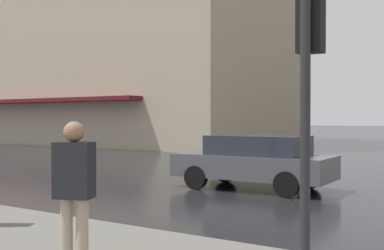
% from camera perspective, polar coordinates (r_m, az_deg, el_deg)
% --- Properties ---
extents(haussmann_block_mid, '(17.17, 29.75, 20.60)m').
position_cam_1_polar(haussmann_block_mid, '(40.87, -10.61, 12.42)').
color(haussmann_block_mid, tan).
rests_on(haussmann_block_mid, ground_plane).
extents(traffic_signal_post, '(0.44, 0.30, 3.33)m').
position_cam_1_polar(traffic_signal_post, '(5.78, 13.86, 7.68)').
color(traffic_signal_post, '#232326').
rests_on(traffic_signal_post, sidewalk_pavement).
extents(car_dark_grey, '(1.85, 4.10, 1.41)m').
position_cam_1_polar(car_dark_grey, '(12.56, 7.51, -4.23)').
color(car_dark_grey, '#4C4C51').
rests_on(car_dark_grey, ground_plane).
extents(pedestrian_by_billboard, '(0.37, 0.46, 1.68)m').
position_cam_1_polar(pedestrian_by_billboard, '(5.24, -13.96, -7.16)').
color(pedestrian_by_billboard, black).
rests_on(pedestrian_by_billboard, sidewalk_pavement).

